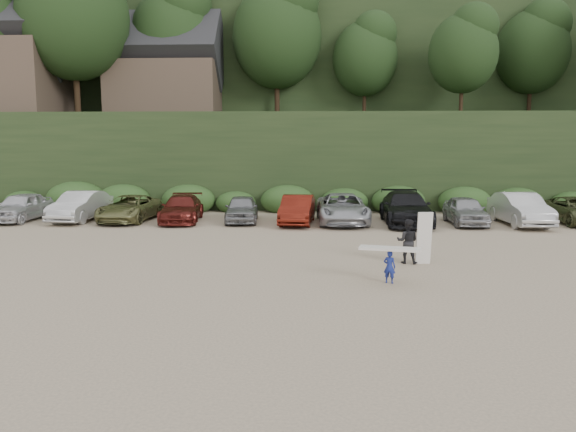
{
  "coord_description": "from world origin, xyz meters",
  "views": [
    {
      "loc": [
        -0.86,
        -18.98,
        4.28
      ],
      "look_at": [
        -1.87,
        3.0,
        1.3
      ],
      "focal_mm": 35.0,
      "sensor_mm": 36.0,
      "label": 1
    }
  ],
  "objects": [
    {
      "name": "parked_cars",
      "position": [
        2.65,
        10.01,
        0.75
      ],
      "size": [
        39.89,
        5.84,
        1.64
      ],
      "color": "silver",
      "rests_on": "ground"
    },
    {
      "name": "ground",
      "position": [
        0.0,
        0.0,
        0.0
      ],
      "size": [
        120.0,
        120.0,
        0.0
      ],
      "primitive_type": "plane",
      "color": "tan",
      "rests_on": "ground"
    },
    {
      "name": "child_surfer",
      "position": [
        1.44,
        -2.36,
        0.74
      ],
      "size": [
        1.89,
        0.9,
        1.09
      ],
      "color": "navy",
      "rests_on": "ground"
    },
    {
      "name": "hillside_backdrop",
      "position": [
        -0.26,
        35.93,
        11.22
      ],
      "size": [
        90.0,
        41.5,
        28.0
      ],
      "color": "black",
      "rests_on": "ground"
    },
    {
      "name": "adult_surfer",
      "position": [
        2.48,
        0.44,
        0.79
      ],
      "size": [
        1.25,
        0.76,
        1.84
      ],
      "color": "black",
      "rests_on": "ground"
    }
  ]
}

